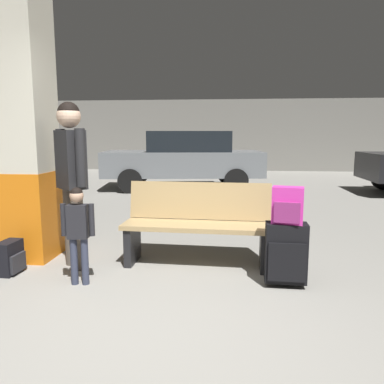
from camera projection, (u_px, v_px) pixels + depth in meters
name	position (u px, v px, depth m)	size (l,w,h in m)	color
ground_plane	(199.00, 220.00, 6.56)	(18.00, 18.00, 0.10)	gray
garage_back_wall	(217.00, 135.00, 15.06)	(18.00, 0.12, 2.80)	slate
structural_pillar	(24.00, 132.00, 4.21)	(0.57, 0.57, 2.92)	orange
bench	(197.00, 224.00, 4.14)	(1.62, 0.60, 0.89)	tan
suitcase	(286.00, 253.00, 3.52)	(0.39, 0.24, 0.60)	black
backpack_bright	(288.00, 206.00, 3.45)	(0.31, 0.23, 0.34)	#D833A5
child	(78.00, 225.00, 3.53)	(0.32, 0.18, 0.93)	#33384C
adult	(71.00, 167.00, 3.93)	(0.46, 0.45, 1.75)	brown
backpack_dark_floor	(10.00, 258.00, 3.86)	(0.20, 0.29, 0.34)	black
parked_car_far	(184.00, 158.00, 9.99)	(4.28, 2.21, 1.51)	slate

